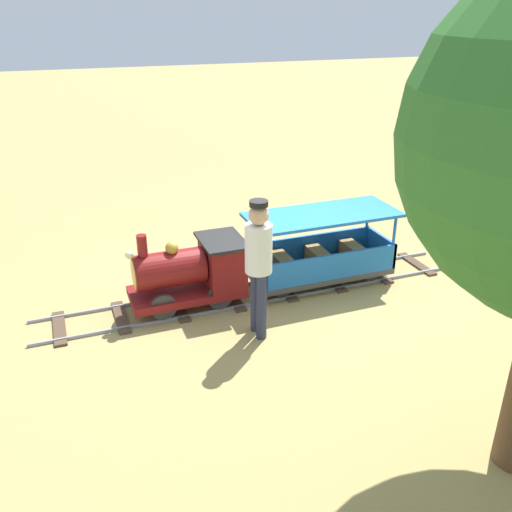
% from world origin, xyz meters
% --- Properties ---
extents(ground_plane, '(60.00, 60.00, 0.00)m').
position_xyz_m(ground_plane, '(0.00, 0.00, 0.00)').
color(ground_plane, '#A38C51').
extents(track, '(0.77, 5.70, 0.04)m').
position_xyz_m(track, '(0.00, 0.43, 0.02)').
color(track, gray).
rests_on(track, ground_plane).
extents(locomotive, '(0.73, 1.44, 1.00)m').
position_xyz_m(locomotive, '(0.00, 1.28, 0.48)').
color(locomotive, maroon).
rests_on(locomotive, ground_plane).
extents(passenger_car, '(0.83, 2.00, 0.97)m').
position_xyz_m(passenger_car, '(0.00, -0.47, 0.42)').
color(passenger_car, '#3F3F3F').
rests_on(passenger_car, ground_plane).
extents(conductor_person, '(0.30, 0.30, 1.62)m').
position_xyz_m(conductor_person, '(-0.90, 0.76, 0.96)').
color(conductor_person, '#282D47').
rests_on(conductor_person, ground_plane).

